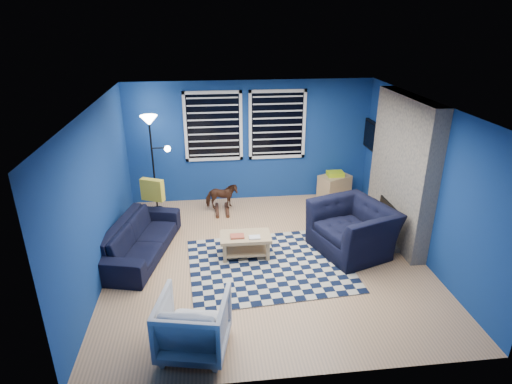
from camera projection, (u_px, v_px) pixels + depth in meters
floor at (266, 258)px, 7.00m from camera, size 5.00×5.00×0.00m
ceiling at (268, 105)px, 6.03m from camera, size 5.00×5.00×0.00m
wall_back at (250, 142)px, 8.81m from camera, size 5.00×0.00×5.00m
wall_left at (98, 195)px, 6.25m from camera, size 0.00×5.00×5.00m
wall_right at (423, 180)px, 6.78m from camera, size 0.00×5.00×5.00m
fireplace at (401, 173)px, 7.25m from camera, size 0.65×2.00×2.50m
window_left at (213, 127)px, 8.56m from camera, size 1.17×0.06×1.42m
window_right at (277, 125)px, 8.70m from camera, size 1.17×0.06×1.42m
tv at (374, 138)px, 8.55m from camera, size 0.07×1.00×0.58m
rug at (269, 265)px, 6.80m from camera, size 2.64×2.18×0.02m
sofa at (140, 239)px, 7.00m from camera, size 2.14×1.22×0.59m
armchair_big at (353, 229)px, 7.08m from camera, size 1.54×1.45×0.81m
armchair_bent at (193, 324)px, 4.97m from camera, size 0.94×0.95×0.73m
rocking_horse at (222, 196)px, 8.50m from camera, size 0.31×0.64×0.53m
coffee_table at (245, 241)px, 6.94m from camera, size 0.83×0.49×0.41m
cabinet at (334, 187)px, 9.15m from camera, size 0.74×0.64×0.61m
floor_lamp at (151, 134)px, 8.10m from camera, size 0.53×0.32×1.94m
throw_pillow at (152, 190)px, 7.64m from camera, size 0.43×0.29×0.40m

